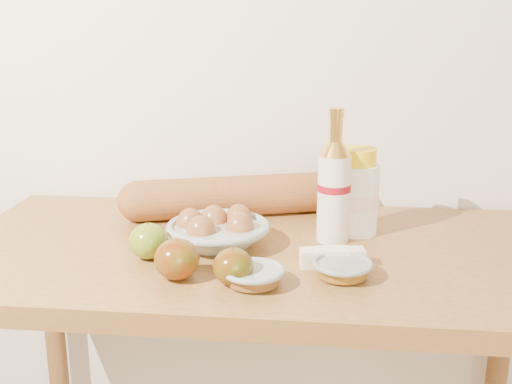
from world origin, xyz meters
TOP-DOWN VIEW (x-y plane):
  - back_wall at (0.00, 1.51)m, footprint 3.50×0.02m
  - table at (0.00, 1.18)m, footprint 1.20×0.60m
  - bourbon_bottle at (0.14, 1.24)m, footprint 0.08×0.08m
  - cream_bottle at (0.19, 1.29)m, footprint 0.10×0.10m
  - egg_bowl at (-0.08, 1.18)m, footprint 0.27×0.27m
  - baguette at (-0.06, 1.38)m, footprint 0.54×0.25m
  - apple_yellowgreen at (-0.19, 1.10)m, footprint 0.09×0.09m
  - apple_redgreen_front at (-0.12, 1.01)m, footprint 0.10×0.10m
  - apple_redgreen_right at (-0.02, 1.00)m, footprint 0.09×0.09m
  - sugar_bowl at (0.01, 1.00)m, footprint 0.11×0.11m
  - syrup_bowl at (0.16, 1.05)m, footprint 0.14×0.14m
  - butter_stick at (0.14, 1.10)m, footprint 0.12×0.05m

SIDE VIEW (x-z plane):
  - table at x=0.00m, z-range 0.33..1.23m
  - syrup_bowl at x=0.16m, z-range 0.90..0.93m
  - butter_stick at x=0.14m, z-range 0.90..0.93m
  - sugar_bowl at x=0.01m, z-range 0.90..0.93m
  - egg_bowl at x=-0.08m, z-range 0.89..0.97m
  - apple_redgreen_right at x=-0.02m, z-range 0.90..0.96m
  - apple_yellowgreen at x=-0.19m, z-range 0.90..0.97m
  - apple_redgreen_front at x=-0.12m, z-range 0.90..0.97m
  - baguette at x=-0.06m, z-range 0.90..0.99m
  - cream_bottle at x=0.19m, z-range 0.89..1.07m
  - bourbon_bottle at x=0.14m, z-range 0.88..1.14m
  - back_wall at x=0.00m, z-range 0.00..2.60m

